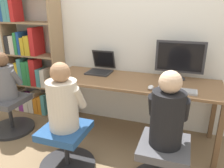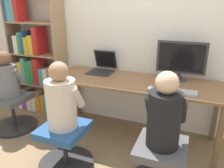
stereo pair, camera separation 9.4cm
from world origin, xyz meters
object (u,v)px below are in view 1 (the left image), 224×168
(office_chair_left, at_px, (162,165))
(person_at_laptop, at_px, (63,100))
(person_at_monitor, at_px, (167,113))
(bookshelf, at_px, (30,62))
(desktop_monitor, at_px, (180,59))
(person_near_shelf, at_px, (4,78))
(office_chair_side, at_px, (10,114))
(office_chair_right, at_px, (66,147))
(laptop, at_px, (101,68))
(keyboard, at_px, (177,90))

(office_chair_left, relative_size, person_at_laptop, 0.88)
(person_at_monitor, bearing_deg, bookshelf, 156.63)
(desktop_monitor, height_order, person_at_laptop, desktop_monitor)
(person_near_shelf, bearing_deg, office_chair_left, -9.82)
(person_at_laptop, bearing_deg, office_chair_side, 159.97)
(office_chair_right, relative_size, office_chair_side, 1.00)
(office_chair_right, distance_m, office_chair_side, 1.13)
(laptop, bearing_deg, desktop_monitor, 1.04)
(office_chair_left, distance_m, office_chair_right, 0.94)
(desktop_monitor, relative_size, office_chair_side, 0.96)
(person_at_laptop, distance_m, person_near_shelf, 1.13)
(office_chair_left, distance_m, office_chair_side, 2.03)
(desktop_monitor, bearing_deg, office_chair_left, -91.61)
(keyboard, height_order, person_near_shelf, person_near_shelf)
(laptop, xyz_separation_m, office_chair_side, (-1.06, -0.55, -0.57))
(bookshelf, bearing_deg, office_chair_right, -40.28)
(desktop_monitor, xyz_separation_m, laptop, (-0.96, -0.02, -0.18))
(keyboard, xyz_separation_m, office_chair_side, (-2.04, -0.16, -0.53))
(person_at_monitor, bearing_deg, laptop, 136.55)
(laptop, xyz_separation_m, person_at_monitor, (0.94, -0.89, -0.06))
(office_chair_side, bearing_deg, office_chair_left, -9.71)
(desktop_monitor, xyz_separation_m, keyboard, (0.02, -0.41, -0.23))
(laptop, distance_m, person_at_laptop, 0.94)
(laptop, relative_size, office_chair_left, 0.62)
(office_chair_left, xyz_separation_m, person_at_monitor, (-0.00, 0.00, 0.51))
(office_chair_left, distance_m, person_at_monitor, 0.51)
(desktop_monitor, height_order, office_chair_right, desktop_monitor)
(keyboard, height_order, office_chair_side, keyboard)
(keyboard, height_order, person_at_laptop, person_at_laptop)
(person_at_monitor, relative_size, person_near_shelf, 1.10)
(person_at_monitor, height_order, bookshelf, bookshelf)
(person_near_shelf, bearing_deg, desktop_monitor, 15.54)
(laptop, bearing_deg, person_at_monitor, -43.45)
(person_near_shelf, bearing_deg, office_chair_right, -20.44)
(office_chair_right, relative_size, person_near_shelf, 0.97)
(desktop_monitor, bearing_deg, laptop, -178.96)
(person_near_shelf, bearing_deg, laptop, 27.16)
(office_chair_side, distance_m, person_near_shelf, 0.48)
(office_chair_left, distance_m, bookshelf, 2.30)
(person_at_monitor, relative_size, bookshelf, 0.36)
(laptop, xyz_separation_m, office_chair_right, (-0.00, -0.94, -0.57))
(keyboard, height_order, bookshelf, bookshelf)
(laptop, xyz_separation_m, person_near_shelf, (-1.06, -0.55, -0.09))
(desktop_monitor, bearing_deg, person_near_shelf, -164.46)
(office_chair_right, relative_size, person_at_monitor, 0.88)
(desktop_monitor, bearing_deg, bookshelf, -179.38)
(desktop_monitor, height_order, office_chair_side, desktop_monitor)
(laptop, relative_size, keyboard, 0.91)
(person_at_monitor, xyz_separation_m, person_near_shelf, (-2.00, 0.34, -0.03))
(office_chair_left, xyz_separation_m, person_at_laptop, (-0.94, -0.05, 0.51))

